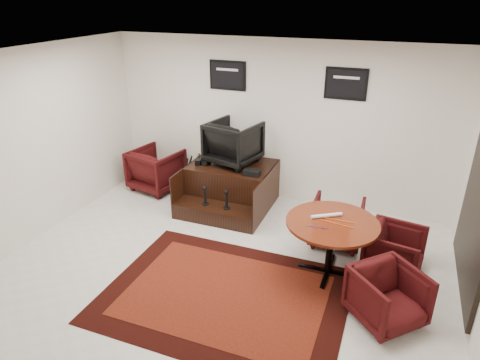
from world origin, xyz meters
The scene contains 16 objects.
ground centered at (0.00, 0.00, 0.00)m, with size 6.00×6.00×0.00m, color silver.
room_shell centered at (0.41, 0.12, 1.79)m, with size 6.02×5.02×2.81m.
area_rug centered at (0.25, -0.43, 0.01)m, with size 2.96×2.22×0.01m.
shine_podium centered at (-0.63, 1.90, 0.34)m, with size 1.43×1.47×0.74m.
shine_chair centered at (-0.63, 2.05, 1.14)m, with size 0.79×0.74×0.82m, color black.
shoes_pair centered at (-1.12, 1.83, 0.78)m, with size 0.27×0.30×0.09m.
polish_kit centered at (-0.15, 1.66, 0.78)m, with size 0.26×0.18×0.09m, color black.
umbrella_black centered at (-1.50, 1.77, 0.43)m, with size 0.32×0.12×0.85m, color black, non-canonical shape.
umbrella_hooked centered at (-1.49, 1.90, 0.43)m, with size 0.32×0.12×0.85m, color black, non-canonical shape.
armchair_side centered at (-2.18, 2.02, 0.43)m, with size 0.84×0.78×0.86m, color black.
meeting_table centered at (1.35, 0.52, 0.69)m, with size 1.19×1.19×0.78m.
table_chair_back centered at (1.32, 1.32, 0.37)m, with size 0.73×0.68×0.75m, color black.
table_chair_window centered at (2.15, 0.84, 0.36)m, with size 0.70×0.65×0.72m, color black.
table_chair_corner centered at (2.13, -0.16, 0.36)m, with size 0.71×0.66×0.73m, color black.
paper_roll centered at (1.26, 0.61, 0.80)m, with size 0.05×0.05×0.42m, color silver.
table_clutter centered at (1.38, 0.49, 0.79)m, with size 0.57×0.30×0.01m.
Camera 1 is at (1.97, -4.36, 3.50)m, focal length 32.00 mm.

